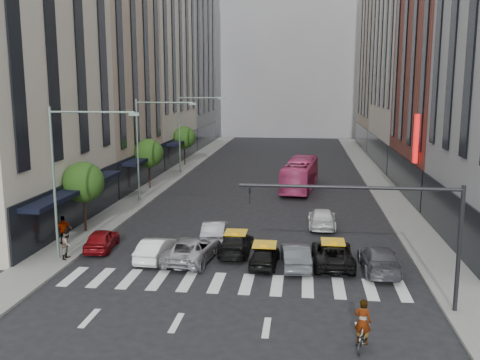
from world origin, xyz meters
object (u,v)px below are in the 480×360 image
(bus, at_px, (300,174))
(motorcycle, at_px, (362,339))
(pedestrian_far, at_px, (64,230))
(streetlamp_mid, at_px, (148,137))
(pedestrian_near, at_px, (67,244))
(taxi_center, at_px, (265,256))
(streetlamp_near, at_px, (68,163))
(taxi_left, at_px, (236,243))
(car_red, at_px, (102,239))
(car_white_front, at_px, (156,249))
(streetlamp_far, at_px, (187,123))

(bus, relative_size, motorcycle, 6.57)
(motorcycle, xyz_separation_m, pedestrian_far, (-17.83, 11.76, 0.64))
(streetlamp_mid, xyz_separation_m, pedestrian_near, (-0.36, -16.01, -4.87))
(streetlamp_mid, relative_size, motorcycle, 5.40)
(streetlamp_mid, height_order, taxi_center, streetlamp_mid)
(pedestrian_near, bearing_deg, taxi_center, -88.04)
(taxi_center, bearing_deg, streetlamp_near, 5.61)
(streetlamp_mid, distance_m, taxi_center, 19.99)
(streetlamp_near, xyz_separation_m, pedestrian_near, (-0.36, -0.01, -4.87))
(taxi_left, distance_m, pedestrian_far, 11.33)
(streetlamp_mid, bearing_deg, taxi_center, -53.87)
(streetlamp_mid, distance_m, pedestrian_far, 14.17)
(car_red, xyz_separation_m, taxi_left, (8.58, 0.20, -0.00))
(pedestrian_near, bearing_deg, bus, -29.89)
(car_white_front, xyz_separation_m, motorcycle, (11.09, -9.73, -0.24))
(pedestrian_near, bearing_deg, motorcycle, -118.90)
(car_white_front, xyz_separation_m, taxi_center, (6.53, -0.36, -0.03))
(car_red, relative_size, pedestrian_near, 2.24)
(car_white_front, bearing_deg, streetlamp_far, -76.93)
(taxi_center, xyz_separation_m, bus, (1.83, 23.30, 0.88))
(pedestrian_near, bearing_deg, taxi_left, -75.41)
(car_red, xyz_separation_m, taxi_center, (10.53, -1.94, -0.03))
(streetlamp_far, height_order, car_red, streetlamp_far)
(taxi_left, xyz_separation_m, taxi_center, (1.95, -2.14, -0.02))
(streetlamp_far, xyz_separation_m, taxi_center, (11.37, -31.58, -5.26))
(car_white_front, height_order, pedestrian_near, pedestrian_near)
(car_white_front, relative_size, pedestrian_far, 2.22)
(streetlamp_mid, xyz_separation_m, car_white_front, (4.84, -15.21, -5.23))
(bus, relative_size, pedestrian_near, 6.21)
(streetlamp_mid, distance_m, car_white_front, 16.80)
(streetlamp_mid, bearing_deg, car_red, -86.46)
(taxi_center, bearing_deg, streetlamp_mid, -50.39)
(streetlamp_mid, relative_size, taxi_center, 2.38)
(streetlamp_near, xyz_separation_m, pedestrian_far, (-1.90, 2.81, -4.83))
(streetlamp_near, bearing_deg, motorcycle, -29.31)
(pedestrian_far, bearing_deg, taxi_left, 139.67)
(streetlamp_far, bearing_deg, streetlamp_mid, -90.00)
(taxi_left, xyz_separation_m, motorcycle, (6.51, -11.51, -0.23))
(taxi_center, relative_size, pedestrian_near, 2.15)
(streetlamp_near, height_order, streetlamp_mid, same)
(bus, bearing_deg, streetlamp_far, -25.52)
(car_red, relative_size, motorcycle, 2.36)
(bus, bearing_deg, car_red, 66.51)
(pedestrian_near, bearing_deg, car_red, -26.95)
(car_white_front, bearing_deg, streetlamp_mid, -68.09)
(streetlamp_near, distance_m, car_red, 5.80)
(pedestrian_far, bearing_deg, streetlamp_mid, -137.25)
(taxi_center, distance_m, pedestrian_far, 13.49)
(streetlamp_far, bearing_deg, car_white_front, -81.18)
(streetlamp_near, bearing_deg, pedestrian_near, -178.30)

